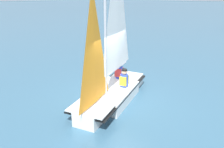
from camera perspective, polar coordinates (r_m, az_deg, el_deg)
The scene contains 4 objects.
ground_plane at distance 8.39m, azimuth 0.00°, elevation -6.84°, with size 260.00×260.00×0.00m, color #38607A.
sailboat_main at distance 8.06m, azimuth 0.02°, elevation -1.61°, with size 4.40×2.60×5.80m.
sailor_helm at distance 8.37m, azimuth 3.18°, elevation -2.20°, with size 0.40×0.38×1.16m.
sailor_crew at distance 9.22m, azimuth 1.84°, elevation -0.01°, with size 0.40×0.38×1.16m.
Camera 1 is at (5.55, 5.01, 3.82)m, focal length 35.00 mm.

